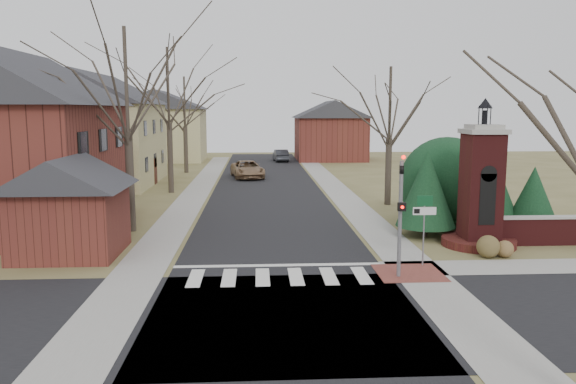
{
  "coord_description": "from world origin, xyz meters",
  "views": [
    {
      "loc": [
        -0.78,
        -18.73,
        5.99
      ],
      "look_at": [
        0.61,
        6.0,
        2.33
      ],
      "focal_mm": 35.0,
      "sensor_mm": 36.0,
      "label": 1
    }
  ],
  "objects": [
    {
      "name": "sidewalk_left",
      "position": [
        -5.2,
        22.0,
        0.01
      ],
      "size": [
        2.0,
        60.0,
        0.02
      ],
      "primitive_type": "cube",
      "color": "gray",
      "rests_on": "ground"
    },
    {
      "name": "pickup_truck",
      "position": [
        -1.6,
        30.55,
        0.76
      ],
      "size": [
        3.33,
        5.76,
        1.51
      ],
      "primitive_type": "imported",
      "rotation": [
        0.0,
        0.0,
        0.16
      ],
      "color": "#8D6D4D",
      "rests_on": "ground"
    },
    {
      "name": "house_brick_left",
      "position": [
        -13.01,
        9.99,
        4.66
      ],
      "size": [
        9.8,
        11.8,
        9.42
      ],
      "color": "maroon",
      "rests_on": "ground"
    },
    {
      "name": "bare_tree_1",
      "position": [
        -7.0,
        22.0,
        8.03
      ],
      "size": [
        8.4,
        8.4,
        11.64
      ],
      "color": "#473D33",
      "rests_on": "ground"
    },
    {
      "name": "garage_left",
      "position": [
        -8.52,
        4.49,
        2.24
      ],
      "size": [
        4.8,
        4.8,
        4.29
      ],
      "color": "maroon",
      "rests_on": "ground"
    },
    {
      "name": "traffic_signal_pole",
      "position": [
        4.3,
        0.57,
        2.59
      ],
      "size": [
        0.28,
        0.41,
        4.5
      ],
      "color": "slate",
      "rests_on": "ground"
    },
    {
      "name": "house_distant_left",
      "position": [
        -12.01,
        48.0,
        4.25
      ],
      "size": [
        10.8,
        8.8,
        8.53
      ],
      "color": "#CFC48A",
      "rests_on": "ground"
    },
    {
      "name": "evergreen_far",
      "position": [
        12.5,
        7.2,
        1.9
      ],
      "size": [
        2.4,
        2.4,
        3.3
      ],
      "color": "#473D33",
      "rests_on": "ground"
    },
    {
      "name": "dry_shrub_right",
      "position": [
        9.3,
        3.0,
        0.35
      ],
      "size": [
        0.71,
        0.71,
        0.71
      ],
      "primitive_type": "sphere",
      "color": "brown",
      "rests_on": "ground"
    },
    {
      "name": "dry_shrub_left",
      "position": [
        8.6,
        3.0,
        0.46
      ],
      "size": [
        0.93,
        0.93,
        0.93
      ],
      "primitive_type": "sphere",
      "color": "brown",
      "rests_on": "ground"
    },
    {
      "name": "crosswalk_zone",
      "position": [
        0.0,
        0.8,
        0.01
      ],
      "size": [
        8.0,
        2.2,
        0.02
      ],
      "primitive_type": "cube",
      "color": "silver",
      "rests_on": "ground"
    },
    {
      "name": "distant_car",
      "position": [
        2.0,
        46.17,
        0.7
      ],
      "size": [
        1.84,
        4.34,
        1.39
      ],
      "primitive_type": "imported",
      "rotation": [
        0.0,
        0.0,
        3.23
      ],
      "color": "#2F3137",
      "rests_on": "ground"
    },
    {
      "name": "evergreen_near",
      "position": [
        7.2,
        7.0,
        2.3
      ],
      "size": [
        2.8,
        2.8,
        4.1
      ],
      "color": "#473D33",
      "rests_on": "ground"
    },
    {
      "name": "evergreen_mid",
      "position": [
        10.5,
        8.2,
        2.6
      ],
      "size": [
        3.4,
        3.4,
        4.7
      ],
      "color": "#473D33",
      "rests_on": "ground"
    },
    {
      "name": "stop_bar",
      "position": [
        0.0,
        2.3,
        0.01
      ],
      "size": [
        8.0,
        0.35,
        0.02
      ],
      "primitive_type": "cube",
      "color": "silver",
      "rests_on": "ground"
    },
    {
      "name": "sidewalk_right_main",
      "position": [
        5.2,
        22.0,
        0.01
      ],
      "size": [
        2.0,
        60.0,
        0.02
      ],
      "primitive_type": "cube",
      "color": "gray",
      "rests_on": "ground"
    },
    {
      "name": "evergreen_mass",
      "position": [
        9.0,
        9.5,
        2.4
      ],
      "size": [
        4.8,
        4.8,
        4.8
      ],
      "primitive_type": "sphere",
      "color": "black",
      "rests_on": "ground"
    },
    {
      "name": "house_distant_right",
      "position": [
        7.99,
        47.99,
        3.65
      ],
      "size": [
        8.8,
        8.8,
        7.3
      ],
      "color": "maroon",
      "rests_on": "ground"
    },
    {
      "name": "curb_apron",
      "position": [
        4.8,
        1.0,
        0.01
      ],
      "size": [
        2.4,
        2.4,
        0.02
      ],
      "primitive_type": "cube",
      "color": "brown",
      "rests_on": "ground"
    },
    {
      "name": "main_street",
      "position": [
        0.0,
        22.0,
        0.01
      ],
      "size": [
        8.0,
        70.0,
        0.01
      ],
      "primitive_type": "cube",
      "color": "black",
      "rests_on": "ground"
    },
    {
      "name": "cross_street",
      "position": [
        0.0,
        -3.0,
        0.01
      ],
      "size": [
        120.0,
        8.0,
        0.01
      ],
      "primitive_type": "cube",
      "color": "black",
      "rests_on": "ground"
    },
    {
      "name": "bare_tree_0",
      "position": [
        -7.0,
        9.0,
        7.7
      ],
      "size": [
        8.05,
        8.05,
        11.15
      ],
      "color": "#473D33",
      "rests_on": "ground"
    },
    {
      "name": "house_stucco_left",
      "position": [
        -13.5,
        27.0,
        4.59
      ],
      "size": [
        9.8,
        12.8,
        9.28
      ],
      "color": "#CFC48A",
      "rests_on": "ground"
    },
    {
      "name": "bare_tree_2",
      "position": [
        -7.5,
        35.0,
        7.03
      ],
      "size": [
        7.35,
        7.35,
        10.19
      ],
      "color": "#473D33",
      "rests_on": "ground"
    },
    {
      "name": "brick_gate_monument",
      "position": [
        9.0,
        4.99,
        2.17
      ],
      "size": [
        3.2,
        3.2,
        6.47
      ],
      "color": "#4C1617",
      "rests_on": "ground"
    },
    {
      "name": "ground",
      "position": [
        0.0,
        0.0,
        0.0
      ],
      "size": [
        120.0,
        120.0,
        0.0
      ],
      "primitive_type": "plane",
      "color": "brown",
      "rests_on": "ground"
    },
    {
      "name": "sign_post",
      "position": [
        5.59,
        1.99,
        1.95
      ],
      "size": [
        0.9,
        0.07,
        2.75
      ],
      "color": "slate",
      "rests_on": "ground"
    },
    {
      "name": "bare_tree_3",
      "position": [
        7.5,
        16.0,
        6.69
      ],
      "size": [
        7.0,
        7.0,
        9.7
      ],
      "color": "#473D33",
      "rests_on": "ground"
    }
  ]
}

